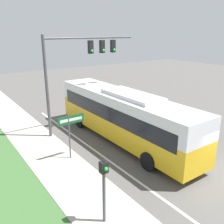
{
  "coord_description": "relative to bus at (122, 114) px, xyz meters",
  "views": [
    {
      "loc": [
        -10.78,
        -6.23,
        7.07
      ],
      "look_at": [
        -1.41,
        7.07,
        1.78
      ],
      "focal_mm": 40.0,
      "sensor_mm": 36.0,
      "label": 1
    }
  ],
  "objects": [
    {
      "name": "sidewalk",
      "position": [
        -4.9,
        -6.05,
        -1.86
      ],
      "size": [
        2.8,
        80.0,
        0.12
      ],
      "color": "#ADA89E",
      "rests_on": "ground_plane"
    },
    {
      "name": "signal_gantry",
      "position": [
        -1.36,
        3.26,
        3.15
      ],
      "size": [
        7.06,
        0.41,
        6.87
      ],
      "color": "#4C4C51",
      "rests_on": "ground_plane"
    },
    {
      "name": "street_sign",
      "position": [
        -3.92,
        -0.38,
        0.05
      ],
      "size": [
        1.57,
        0.08,
        2.7
      ],
      "color": "#4C4C51",
      "rests_on": "ground_plane"
    },
    {
      "name": "pedestrian_signal",
      "position": [
        -5.21,
        -5.72,
        -0.07
      ],
      "size": [
        0.28,
        0.34,
        2.68
      ],
      "color": "#4C4C51",
      "rests_on": "ground_plane"
    },
    {
      "name": "bus",
      "position": [
        0.0,
        0.0,
        0.0
      ],
      "size": [
        2.59,
        12.34,
        3.47
      ],
      "color": "gold",
      "rests_on": "ground_plane"
    },
    {
      "name": "ground_plane",
      "position": [
        1.3,
        -6.05,
        -1.92
      ],
      "size": [
        80.0,
        80.0,
        0.0
      ],
      "primitive_type": "plane",
      "color": "#565451"
    },
    {
      "name": "lane_divider_near",
      "position": [
        -2.3,
        -6.05,
        -1.91
      ],
      "size": [
        0.14,
        30.0,
        0.01
      ],
      "color": "silver",
      "rests_on": "ground_plane"
    }
  ]
}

